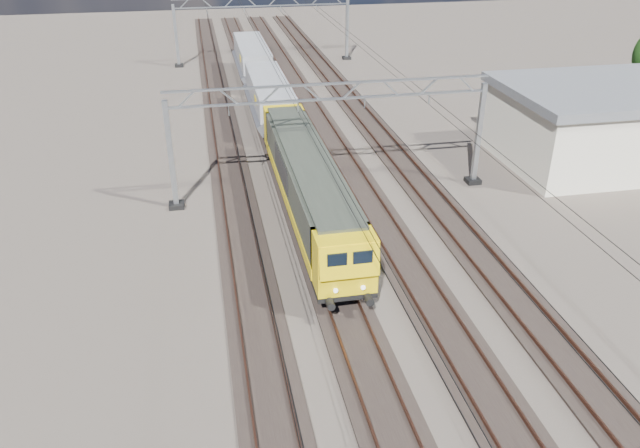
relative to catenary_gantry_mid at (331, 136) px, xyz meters
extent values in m
plane|color=#29241F|center=(0.00, -4.00, -3.91)|extent=(160.00, 160.00, 0.00)
cube|color=black|center=(-6.00, -4.00, -3.85)|extent=(2.60, 140.00, 0.12)
cube|color=#522E20|center=(-6.72, -4.00, -3.69)|extent=(0.08, 140.00, 0.16)
cube|color=#522E20|center=(-5.28, -4.00, -3.69)|extent=(0.08, 140.00, 0.16)
cube|color=black|center=(-2.00, -4.00, -3.85)|extent=(2.60, 140.00, 0.12)
cube|color=#522E20|center=(-2.72, -4.00, -3.69)|extent=(0.08, 140.00, 0.16)
cube|color=#522E20|center=(-1.28, -4.00, -3.69)|extent=(0.08, 140.00, 0.16)
cube|color=black|center=(2.00, -4.00, -3.85)|extent=(2.60, 140.00, 0.12)
cube|color=#522E20|center=(1.28, -4.00, -3.69)|extent=(0.08, 140.00, 0.16)
cube|color=#522E20|center=(2.72, -4.00, -3.69)|extent=(0.08, 140.00, 0.16)
cube|color=black|center=(6.00, -4.00, -3.85)|extent=(2.60, 140.00, 0.12)
cube|color=#522E20|center=(5.28, -4.00, -3.69)|extent=(0.08, 140.00, 0.16)
cube|color=#522E20|center=(6.72, -4.00, -3.69)|extent=(0.08, 140.00, 0.16)
cube|color=#989FA5|center=(-9.50, 0.00, -0.61)|extent=(0.30, 0.30, 6.60)
cube|color=#989FA5|center=(9.50, 0.00, -0.61)|extent=(0.30, 0.30, 6.60)
cube|color=black|center=(-9.50, 0.00, -3.76)|extent=(0.90, 0.90, 0.30)
cube|color=black|center=(9.50, 0.00, -3.76)|extent=(0.90, 0.90, 0.30)
cube|color=#989FA5|center=(0.00, 0.00, 3.14)|extent=(19.30, 0.18, 0.12)
cube|color=#989FA5|center=(0.00, 0.00, 2.24)|extent=(19.30, 0.18, 0.12)
cube|color=#989FA5|center=(-8.31, 0.00, 2.69)|extent=(1.03, 0.10, 0.94)
cube|color=#989FA5|center=(-5.94, 0.00, 2.69)|extent=(1.03, 0.10, 0.94)
cube|color=#989FA5|center=(-3.56, 0.00, 2.69)|extent=(1.03, 0.10, 0.94)
cube|color=#989FA5|center=(-1.19, 0.00, 2.69)|extent=(1.03, 0.10, 0.94)
cube|color=#989FA5|center=(1.19, 0.00, 2.69)|extent=(1.03, 0.10, 0.94)
cube|color=#989FA5|center=(3.56, 0.00, 2.69)|extent=(1.03, 0.10, 0.94)
cube|color=#989FA5|center=(5.94, 0.00, 2.69)|extent=(1.03, 0.10, 0.94)
cube|color=#989FA5|center=(8.31, 0.00, 2.69)|extent=(1.03, 0.10, 0.94)
cube|color=#989FA5|center=(-6.00, 0.00, 1.92)|extent=(0.06, 0.06, 0.65)
cube|color=#989FA5|center=(-2.00, 0.00, 1.92)|extent=(0.06, 0.06, 0.65)
cube|color=#989FA5|center=(2.00, 0.00, 1.92)|extent=(0.06, 0.06, 0.65)
cube|color=#989FA5|center=(6.00, 0.00, 1.92)|extent=(0.06, 0.06, 0.65)
cube|color=#989FA5|center=(-9.50, 36.00, -0.61)|extent=(0.30, 0.30, 6.60)
cube|color=#989FA5|center=(9.50, 36.00, -0.61)|extent=(0.30, 0.30, 6.60)
cube|color=black|center=(-9.50, 36.00, -3.76)|extent=(0.90, 0.90, 0.30)
cube|color=black|center=(9.50, 36.00, -3.76)|extent=(0.90, 0.90, 0.30)
cube|color=#989FA5|center=(0.00, 36.00, 2.24)|extent=(19.30, 0.18, 0.12)
cube|color=#989FA5|center=(-8.31, 36.00, 2.69)|extent=(1.03, 0.10, 0.94)
cube|color=#989FA5|center=(-5.94, 36.00, 2.69)|extent=(1.03, 0.10, 0.94)
cube|color=#989FA5|center=(-3.56, 36.00, 2.69)|extent=(1.03, 0.10, 0.94)
cube|color=#989FA5|center=(-1.19, 36.00, 2.69)|extent=(1.03, 0.10, 0.94)
cube|color=#989FA5|center=(1.19, 36.00, 2.69)|extent=(1.03, 0.10, 0.94)
cube|color=#989FA5|center=(3.56, 36.00, 2.69)|extent=(1.03, 0.10, 0.94)
cube|color=#989FA5|center=(5.94, 36.00, 2.69)|extent=(1.03, 0.10, 0.94)
cube|color=#989FA5|center=(-6.00, 36.00, 1.92)|extent=(0.06, 0.06, 0.65)
cube|color=#989FA5|center=(-2.00, 36.00, 1.92)|extent=(0.06, 0.06, 0.65)
cube|color=#989FA5|center=(2.00, 36.00, 1.92)|extent=(0.06, 0.06, 0.65)
cube|color=#989FA5|center=(6.00, 36.00, 1.92)|extent=(0.06, 0.06, 0.65)
cylinder|color=black|center=(-6.00, 4.00, 1.59)|extent=(0.03, 140.00, 0.03)
cylinder|color=black|center=(-6.00, 4.00, 2.09)|extent=(0.03, 140.00, 0.03)
cylinder|color=black|center=(-2.00, 4.00, 1.59)|extent=(0.03, 140.00, 0.03)
cylinder|color=black|center=(-2.00, 4.00, 2.09)|extent=(0.03, 140.00, 0.03)
cylinder|color=black|center=(2.00, 4.00, 1.59)|extent=(0.03, 140.00, 0.03)
cylinder|color=black|center=(2.00, 4.00, 2.09)|extent=(0.03, 140.00, 0.03)
cylinder|color=black|center=(6.00, 4.00, 1.59)|extent=(0.03, 140.00, 0.03)
cylinder|color=black|center=(6.00, 4.00, 2.09)|extent=(0.03, 140.00, 0.03)
cube|color=black|center=(-2.00, -9.49, -3.16)|extent=(2.20, 3.60, 0.60)
cube|color=black|center=(-2.00, 3.51, -3.16)|extent=(2.20, 3.60, 0.60)
cube|color=black|center=(-2.00, -2.99, -2.78)|extent=(2.65, 20.00, 0.25)
cube|color=black|center=(-2.00, -2.99, -3.16)|extent=(2.20, 4.50, 0.75)
cube|color=#2C3229|center=(-2.00, -2.99, -1.36)|extent=(2.65, 17.00, 2.60)
cube|color=yellow|center=(-3.34, -2.99, -2.36)|extent=(0.04, 17.00, 0.60)
cube|color=yellow|center=(-0.66, -2.99, -2.36)|extent=(0.04, 17.00, 0.60)
cube|color=black|center=(-3.35, -1.99, -1.01)|extent=(0.05, 5.00, 1.40)
cube|color=black|center=(-0.65, -1.99, -1.01)|extent=(0.05, 5.00, 1.40)
cube|color=#2C3229|center=(-2.00, -2.99, 0.01)|extent=(2.25, 18.00, 0.15)
cube|color=yellow|center=(-2.00, -12.09, -1.36)|extent=(2.65, 1.80, 2.60)
cube|color=yellow|center=(-2.00, -13.04, -0.86)|extent=(2.60, 0.46, 1.52)
cube|color=black|center=(-2.55, -13.14, -0.76)|extent=(0.85, 0.08, 0.75)
cube|color=black|center=(-1.45, -13.14, -0.76)|extent=(0.85, 0.08, 0.75)
cylinder|color=black|center=(-2.85, -13.29, -2.76)|extent=(0.36, 0.50, 0.36)
cylinder|color=black|center=(-1.15, -13.29, -2.76)|extent=(0.36, 0.50, 0.36)
cylinder|color=white|center=(-2.60, -13.19, -2.16)|extent=(0.20, 0.08, 0.20)
cylinder|color=white|center=(-1.40, -13.19, -2.16)|extent=(0.20, 0.08, 0.20)
cube|color=yellow|center=(-2.00, 6.11, -1.36)|extent=(2.65, 1.80, 2.60)
cube|color=yellow|center=(-2.00, 7.06, -0.86)|extent=(2.60, 0.46, 1.52)
cube|color=black|center=(-2.55, 7.16, -0.76)|extent=(0.85, 0.08, 0.75)
cube|color=black|center=(-1.45, 7.16, -0.76)|extent=(0.85, 0.08, 0.75)
cylinder|color=black|center=(-2.85, 7.31, -2.76)|extent=(0.36, 0.50, 0.36)
cylinder|color=black|center=(-1.15, 7.31, -2.76)|extent=(0.36, 0.50, 0.36)
cylinder|color=white|center=(-2.60, 7.21, -2.16)|extent=(0.20, 0.08, 0.20)
cylinder|color=white|center=(-1.40, 7.21, -2.16)|extent=(0.20, 0.08, 0.20)
cube|color=black|center=(-2.00, 10.21, -3.19)|extent=(2.20, 2.60, 0.55)
cube|color=black|center=(-2.00, 19.21, -3.19)|extent=(2.20, 2.60, 0.55)
cube|color=black|center=(-2.00, 14.71, -2.83)|extent=(2.40, 13.00, 0.20)
cube|color=gray|center=(-2.00, 14.71, -1.11)|extent=(2.80, 12.00, 1.80)
cube|color=#4A4D52|center=(-2.95, 14.71, -2.36)|extent=(1.48, 12.00, 1.36)
cube|color=#4A4D52|center=(-1.05, 14.71, -2.36)|extent=(1.48, 12.00, 1.36)
cube|color=yellow|center=(-3.42, 11.71, -1.01)|extent=(0.04, 1.20, 0.50)
cube|color=black|center=(-2.00, 24.41, -3.19)|extent=(2.20, 2.60, 0.55)
cube|color=black|center=(-2.00, 33.41, -3.19)|extent=(2.20, 2.60, 0.55)
cube|color=black|center=(-2.00, 28.91, -2.83)|extent=(2.40, 13.00, 0.20)
cube|color=gray|center=(-2.00, 28.91, -1.11)|extent=(2.80, 12.00, 1.80)
cube|color=#4A4D52|center=(-2.95, 28.91, -2.36)|extent=(1.48, 12.00, 1.36)
cube|color=#4A4D52|center=(-1.05, 28.91, -2.36)|extent=(1.48, 12.00, 1.36)
cube|color=yellow|center=(-3.42, 25.91, -1.01)|extent=(0.04, 1.20, 0.50)
cube|color=silver|center=(22.00, 2.00, -1.51)|extent=(18.00, 10.00, 4.80)
camera|label=1|loc=(-7.52, -34.78, 12.65)|focal=35.00mm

